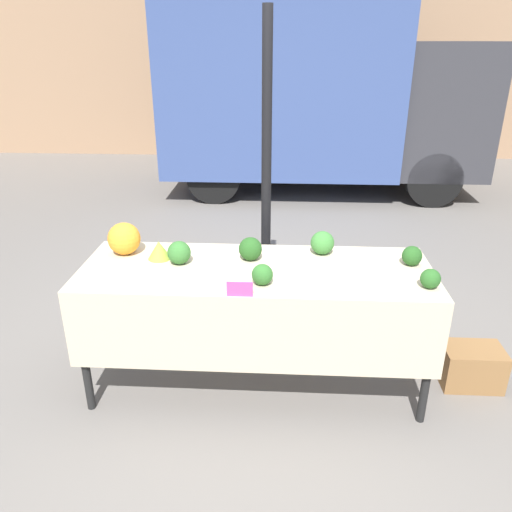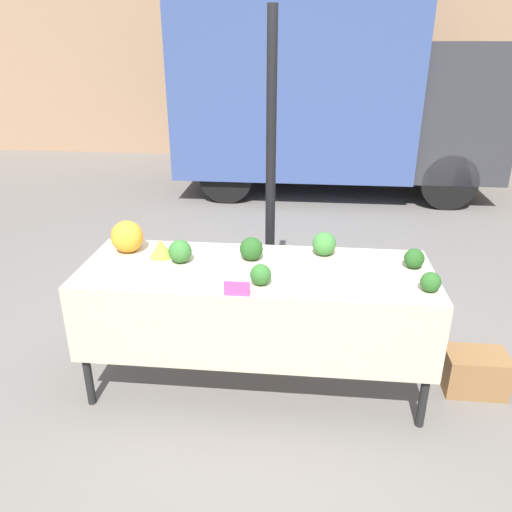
{
  "view_description": "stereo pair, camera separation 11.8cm",
  "coord_description": "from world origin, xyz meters",
  "px_view_note": "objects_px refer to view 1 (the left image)",
  "views": [
    {
      "loc": [
        0.16,
        -2.74,
        2.11
      ],
      "look_at": [
        0.0,
        0.0,
        0.92
      ],
      "focal_mm": 35.0,
      "sensor_mm": 36.0,
      "label": 1
    },
    {
      "loc": [
        0.27,
        -2.73,
        2.11
      ],
      "look_at": [
        0.0,
        0.0,
        0.92
      ],
      "focal_mm": 35.0,
      "sensor_mm": 36.0,
      "label": 2
    }
  ],
  "objects_px": {
    "parked_truck": "(312,89)",
    "price_sign": "(240,289)",
    "orange_cauliflower": "(124,239)",
    "produce_crate": "(471,366)"
  },
  "relations": [
    {
      "from": "parked_truck",
      "to": "price_sign",
      "type": "height_order",
      "value": "parked_truck"
    },
    {
      "from": "orange_cauliflower",
      "to": "produce_crate",
      "type": "relative_size",
      "value": 0.54
    },
    {
      "from": "parked_truck",
      "to": "orange_cauliflower",
      "type": "bearing_deg",
      "value": -106.66
    },
    {
      "from": "orange_cauliflower",
      "to": "price_sign",
      "type": "relative_size",
      "value": 1.46
    },
    {
      "from": "produce_crate",
      "to": "parked_truck",
      "type": "bearing_deg",
      "value": 100.62
    },
    {
      "from": "parked_truck",
      "to": "price_sign",
      "type": "xyz_separation_m",
      "value": [
        -0.6,
        -5.17,
        -0.58
      ]
    },
    {
      "from": "orange_cauliflower",
      "to": "price_sign",
      "type": "distance_m",
      "value": 0.96
    },
    {
      "from": "orange_cauliflower",
      "to": "price_sign",
      "type": "height_order",
      "value": "orange_cauliflower"
    },
    {
      "from": "parked_truck",
      "to": "orange_cauliflower",
      "type": "relative_size",
      "value": 21.49
    },
    {
      "from": "parked_truck",
      "to": "price_sign",
      "type": "relative_size",
      "value": 31.4
    }
  ]
}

